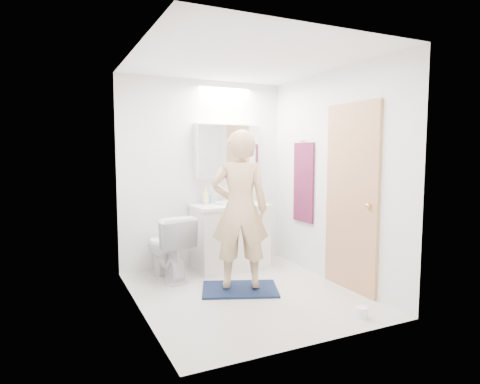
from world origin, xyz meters
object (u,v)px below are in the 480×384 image
toilet (168,247)px  soap_bottle_a (206,196)px  person (240,209)px  toothbrush_cup (241,199)px  medicine_cabinet (227,151)px  vanity_cabinet (230,237)px  toilet_paper_roll (362,313)px  soap_bottle_b (208,198)px

toilet → soap_bottle_a: (0.58, 0.26, 0.54)m
toilet → person: 1.06m
toothbrush_cup → medicine_cabinet: bearing=164.9°
vanity_cabinet → person: 1.01m
vanity_cabinet → soap_bottle_a: bearing=151.0°
vanity_cabinet → person: bearing=-107.1°
soap_bottle_a → toilet_paper_roll: size_ratio=1.93×
medicine_cabinet → vanity_cabinet: bearing=-104.3°
toilet → toilet_paper_roll: (1.26, -1.87, -0.33)m
medicine_cabinet → toilet: 1.47m
toilet → person: size_ratio=0.46×
soap_bottle_b → toothbrush_cup: soap_bottle_b is taller
vanity_cabinet → soap_bottle_b: 0.59m
person → soap_bottle_b: size_ratio=10.72×
soap_bottle_b → toilet_paper_roll: size_ratio=1.41×
vanity_cabinet → toothbrush_cup: bearing=33.7°
vanity_cabinet → toilet_paper_roll: vanity_cabinet is taller
vanity_cabinet → soap_bottle_a: size_ratio=4.24×
person → soap_bottle_a: size_ratio=7.84×
person → toothbrush_cup: (0.50, 1.01, -0.02)m
soap_bottle_a → toilet_paper_roll: 2.41m
person → toothbrush_cup: 1.13m
toothbrush_cup → soap_bottle_a: bearing=-178.9°
medicine_cabinet → soap_bottle_b: medicine_cabinet is taller
vanity_cabinet → person: person is taller
toilet → soap_bottle_a: size_ratio=3.60×
medicine_cabinet → soap_bottle_b: 0.67m
toothbrush_cup → soap_bottle_b: bearing=177.6°
toilet → toothbrush_cup: (1.09, 0.27, 0.48)m
vanity_cabinet → medicine_cabinet: 1.13m
soap_bottle_b → toilet_paper_roll: (0.65, -2.16, -0.85)m
person → soap_bottle_a: 1.00m
toilet_paper_roll → toilet: bearing=124.0°
vanity_cabinet → soap_bottle_a: 0.62m
toilet_paper_roll → medicine_cabinet: bearing=99.3°
toothbrush_cup → toilet_paper_roll: (0.17, -2.14, -0.81)m
vanity_cabinet → toothbrush_cup: size_ratio=9.79×
medicine_cabinet → person: medicine_cabinet is taller
toilet_paper_roll → soap_bottle_a: bearing=107.8°
toilet → toothbrush_cup: size_ratio=8.31×
toilet → person: bearing=120.2°
vanity_cabinet → soap_bottle_b: (-0.23, 0.18, 0.51)m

